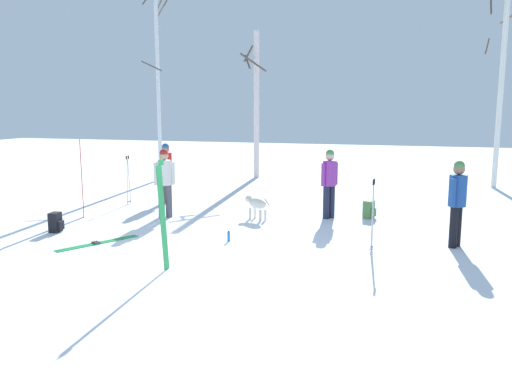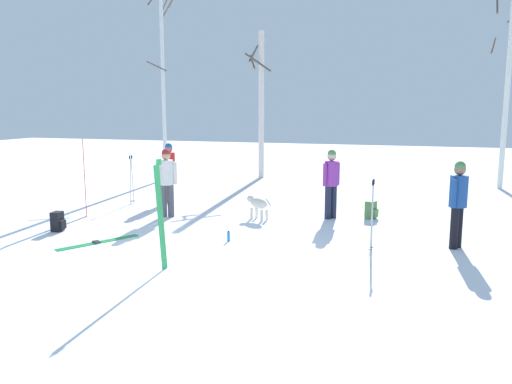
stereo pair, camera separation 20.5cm
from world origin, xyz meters
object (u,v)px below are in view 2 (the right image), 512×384
object	(u,v)px
person_1	(331,179)
water_bottle_0	(229,236)
person_2	(169,169)
dog	(258,204)
ski_poles_0	(131,178)
birch_tree_2	(509,67)
birch_tree_0	(163,79)
ski_pair_planted_0	(85,178)
ski_poles_1	(372,214)
backpack_0	(58,222)
person_0	(167,178)
ski_pair_lying_0	(99,242)
birch_tree_1	(261,103)
backpack_1	(371,210)
person_3	(458,199)
ski_pair_planted_1	(161,216)

from	to	relation	value
person_1	water_bottle_0	distance (m)	3.39
person_2	person_1	bearing A→B (deg)	-9.56
dog	ski_poles_0	world-z (taller)	ski_poles_0
person_2	birch_tree_2	world-z (taller)	birch_tree_2
person_1	birch_tree_0	world-z (taller)	birch_tree_0
ski_pair_planted_0	ski_poles_1	size ratio (longest dim) A/B	1.40
dog	backpack_0	world-z (taller)	dog
person_0	ski_poles_1	distance (m)	5.48
dog	ski_pair_lying_0	distance (m)	3.96
ski_pair_lying_0	birch_tree_1	distance (m)	10.85
person_1	ski_pair_planted_0	bearing A→B (deg)	-164.56
birch_tree_2	backpack_1	bearing A→B (deg)	-120.55
person_3	backpack_0	xyz separation A→B (m)	(-8.36, -1.25, -0.77)
person_1	ski_pair_planted_1	size ratio (longest dim) A/B	0.90
person_0	person_2	size ratio (longest dim) A/B	1.00
dog	person_1	bearing A→B (deg)	21.82
backpack_0	birch_tree_1	size ratio (longest dim) A/B	0.08
dog	ski_poles_0	distance (m)	4.19
person_1	birch_tree_1	distance (m)	7.97
birch_tree_0	ski_pair_lying_0	bearing A→B (deg)	-70.52
backpack_0	birch_tree_0	world-z (taller)	birch_tree_0
birch_tree_1	person_3	bearing A→B (deg)	-52.09
backpack_1	water_bottle_0	size ratio (longest dim) A/B	2.01
ski_pair_lying_0	water_bottle_0	xyz separation A→B (m)	(2.48, 0.93, 0.09)
birch_tree_2	person_3	bearing A→B (deg)	-102.26
person_2	water_bottle_0	distance (m)	4.97
ski_pair_planted_0	ski_pair_planted_1	world-z (taller)	ski_pair_planted_0
person_2	birch_tree_0	bearing A→B (deg)	119.12
ski_pair_lying_0	person_1	bearing A→B (deg)	42.70
person_3	ski_pair_lying_0	bearing A→B (deg)	-165.13
ski_poles_1	birch_tree_0	distance (m)	12.00
person_0	water_bottle_0	bearing A→B (deg)	-37.28
ski_poles_0	birch_tree_0	size ratio (longest dim) A/B	0.19
person_0	birch_tree_2	distance (m)	11.87
person_3	dog	distance (m)	4.70
ski_pair_lying_0	ski_poles_1	bearing A→B (deg)	10.62
ski_pair_planted_0	birch_tree_2	xyz separation A→B (m)	(10.59, 8.17, 3.06)
ski_pair_planted_0	backpack_0	bearing A→B (deg)	-76.16
person_0	ski_pair_planted_1	bearing A→B (deg)	-63.64
person_0	birch_tree_1	xyz separation A→B (m)	(0.03, 7.76, 1.92)
ski_pair_planted_0	person_3	bearing A→B (deg)	-2.02
backpack_1	birch_tree_1	distance (m)	8.47
ski_poles_0	backpack_0	world-z (taller)	ski_poles_0
person_3	ski_pair_planted_1	xyz separation A→B (m)	(-4.82, -3.03, -0.04)
person_1	ski_poles_0	xyz separation A→B (m)	(-5.75, 0.24, -0.24)
backpack_0	birch_tree_2	distance (m)	14.61
person_3	backpack_0	bearing A→B (deg)	-171.49
person_0	birch_tree_1	bearing A→B (deg)	89.75
person_1	ski_pair_planted_1	world-z (taller)	ski_pair_planted_1
ski_pair_planted_0	ski_poles_0	distance (m)	1.90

